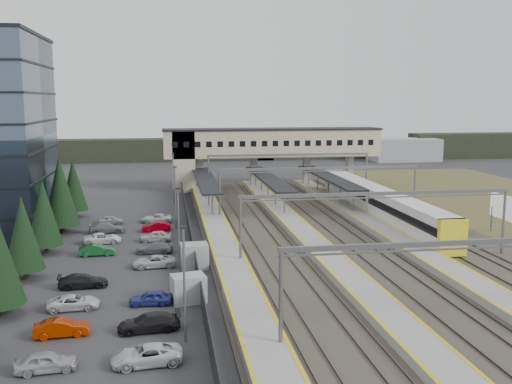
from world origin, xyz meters
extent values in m
plane|color=#2B2B2D|center=(0.00, 0.00, 0.00)|extent=(220.00, 220.00, 0.00)
cylinder|color=black|center=(-22.00, -9.00, 0.60)|extent=(0.44, 0.44, 1.20)
cone|color=black|center=(-22.00, -9.00, 4.40)|extent=(3.54, 3.54, 6.80)
cylinder|color=black|center=(-22.00, 0.00, 0.60)|extent=(0.44, 0.44, 1.20)
cone|color=black|center=(-22.00, 0.00, 4.50)|extent=(3.64, 3.64, 7.00)
cylinder|color=black|center=(-22.00, 10.00, 0.60)|extent=(0.44, 0.44, 1.20)
cone|color=black|center=(-22.00, 10.00, 5.25)|extent=(4.42, 4.42, 8.50)
cylinder|color=black|center=(-22.00, 20.00, 0.60)|extent=(0.44, 0.44, 1.20)
cone|color=black|center=(-22.00, 20.00, 4.60)|extent=(3.74, 3.74, 7.20)
imported|color=#A1A1A5|center=(-16.50, -28.00, 0.63)|extent=(3.81, 1.84, 1.25)
imported|color=#992100|center=(-16.50, -22.70, 0.62)|extent=(3.89, 1.68, 1.24)
imported|color=silver|center=(-16.50, -17.40, 0.56)|extent=(4.18, 2.19, 1.12)
imported|color=black|center=(-16.50, -12.10, 0.62)|extent=(4.36, 2.03, 1.23)
imported|color=#155223|center=(-16.50, -1.50, 0.62)|extent=(3.83, 1.47, 1.24)
imported|color=white|center=(-16.50, 3.80, 0.60)|extent=(4.49, 2.41, 1.20)
imported|color=slate|center=(-16.50, 9.10, 0.64)|extent=(4.52, 2.12, 1.28)
imported|color=#A2A3A6|center=(-16.50, 14.40, 0.56)|extent=(3.32, 1.35, 1.13)
imported|color=silver|center=(-10.50, -28.00, 0.62)|extent=(4.59, 2.43, 1.23)
imported|color=black|center=(-10.50, -22.70, 0.64)|extent=(4.59, 2.19, 1.29)
imported|color=navy|center=(-10.50, -17.40, 0.59)|extent=(3.53, 1.57, 1.18)
imported|color=silver|center=(-10.50, -6.80, 0.59)|extent=(4.34, 2.18, 1.18)
imported|color=slate|center=(-10.50, -1.50, 0.58)|extent=(4.08, 1.84, 1.16)
imported|color=#B5B4B9|center=(-10.50, 3.80, 0.63)|extent=(3.72, 1.55, 1.26)
imported|color=#8A000E|center=(-10.50, 9.10, 0.59)|extent=(3.69, 1.54, 1.19)
imported|color=silver|center=(-10.50, 14.40, 0.57)|extent=(4.29, 2.28, 1.15)
cylinder|color=slate|center=(-8.00, -25.00, 4.00)|extent=(0.16, 0.16, 8.00)
cube|color=black|center=(-8.00, -25.00, 8.00)|extent=(0.50, 0.25, 0.15)
cylinder|color=slate|center=(-8.00, -8.00, 4.00)|extent=(0.16, 0.16, 8.00)
cube|color=black|center=(-8.00, -8.00, 8.00)|extent=(0.50, 0.25, 0.15)
cylinder|color=slate|center=(-8.00, 10.00, 4.00)|extent=(0.16, 0.16, 8.00)
cube|color=black|center=(-8.00, 10.00, 8.00)|extent=(0.50, 0.25, 0.15)
cylinder|color=slate|center=(-8.00, 28.00, 4.00)|extent=(0.16, 0.16, 8.00)
cube|color=black|center=(-8.00, 28.00, 8.00)|extent=(0.50, 0.25, 0.15)
cube|color=#26282B|center=(-6.50, 5.00, 1.00)|extent=(0.08, 90.00, 2.00)
cube|color=gray|center=(-7.48, -17.13, 1.12)|extent=(3.02, 2.45, 2.25)
cube|color=gray|center=(-6.51, -7.62, 1.21)|extent=(2.71, 2.28, 2.41)
cube|color=#3A332D|center=(12.00, 5.00, 0.10)|extent=(34.00, 90.00, 0.20)
cube|color=#59544C|center=(-0.72, 5.00, 0.28)|extent=(0.08, 90.00, 0.14)
cube|color=#59544C|center=(0.72, 5.00, 0.28)|extent=(0.08, 90.00, 0.14)
cube|color=#59544C|center=(3.28, 5.00, 0.28)|extent=(0.08, 90.00, 0.14)
cube|color=#59544C|center=(4.72, 5.00, 0.28)|extent=(0.08, 90.00, 0.14)
cube|color=#59544C|center=(9.28, 5.00, 0.28)|extent=(0.08, 90.00, 0.14)
cube|color=#59544C|center=(10.72, 5.00, 0.28)|extent=(0.08, 90.00, 0.14)
cube|color=#59544C|center=(13.28, 5.00, 0.28)|extent=(0.08, 90.00, 0.14)
cube|color=#59544C|center=(14.72, 5.00, 0.28)|extent=(0.08, 90.00, 0.14)
cube|color=#59544C|center=(19.28, 5.00, 0.28)|extent=(0.08, 90.00, 0.14)
cube|color=#59544C|center=(20.72, 5.00, 0.28)|extent=(0.08, 90.00, 0.14)
cube|color=#59544C|center=(23.28, 5.00, 0.28)|extent=(0.08, 90.00, 0.14)
cube|color=#59544C|center=(24.72, 5.00, 0.28)|extent=(0.08, 90.00, 0.14)
cube|color=gray|center=(-3.00, 5.00, 0.45)|extent=(3.20, 82.00, 0.90)
cube|color=gold|center=(-4.45, 5.00, 0.91)|extent=(0.25, 82.00, 0.02)
cube|color=gold|center=(-1.55, 5.00, 0.91)|extent=(0.25, 82.00, 0.02)
cube|color=gray|center=(7.00, 5.00, 0.45)|extent=(3.20, 82.00, 0.90)
cube|color=gold|center=(5.55, 5.00, 0.91)|extent=(0.25, 82.00, 0.02)
cube|color=gold|center=(8.45, 5.00, 0.91)|extent=(0.25, 82.00, 0.02)
cube|color=gray|center=(17.00, 5.00, 0.45)|extent=(3.20, 82.00, 0.90)
cube|color=gold|center=(15.55, 5.00, 0.91)|extent=(0.25, 82.00, 0.02)
cube|color=gold|center=(18.45, 5.00, 0.91)|extent=(0.25, 82.00, 0.02)
cube|color=black|center=(-3.00, 27.00, 4.00)|extent=(3.00, 30.00, 0.25)
cube|color=slate|center=(-3.00, 27.00, 3.85)|extent=(3.10, 30.00, 0.12)
cylinder|color=slate|center=(-3.00, 14.00, 2.40)|extent=(0.20, 0.20, 3.10)
cylinder|color=slate|center=(-3.00, 20.50, 2.40)|extent=(0.20, 0.20, 3.10)
cylinder|color=slate|center=(-3.00, 27.00, 2.40)|extent=(0.20, 0.20, 3.10)
cylinder|color=slate|center=(-3.00, 33.50, 2.40)|extent=(0.20, 0.20, 3.10)
cylinder|color=slate|center=(-3.00, 40.00, 2.40)|extent=(0.20, 0.20, 3.10)
cube|color=black|center=(7.00, 27.00, 4.00)|extent=(3.00, 30.00, 0.25)
cube|color=slate|center=(7.00, 27.00, 3.85)|extent=(3.10, 30.00, 0.12)
cylinder|color=slate|center=(7.00, 14.00, 2.40)|extent=(0.20, 0.20, 3.10)
cylinder|color=slate|center=(7.00, 20.50, 2.40)|extent=(0.20, 0.20, 3.10)
cylinder|color=slate|center=(7.00, 27.00, 2.40)|extent=(0.20, 0.20, 3.10)
cylinder|color=slate|center=(7.00, 33.50, 2.40)|extent=(0.20, 0.20, 3.10)
cylinder|color=slate|center=(7.00, 40.00, 2.40)|extent=(0.20, 0.20, 3.10)
cube|color=black|center=(17.00, 27.00, 4.00)|extent=(3.00, 30.00, 0.25)
cube|color=slate|center=(17.00, 27.00, 3.85)|extent=(3.10, 30.00, 0.12)
cylinder|color=slate|center=(17.00, 14.00, 2.40)|extent=(0.20, 0.20, 3.10)
cylinder|color=slate|center=(17.00, 20.50, 2.40)|extent=(0.20, 0.20, 3.10)
cylinder|color=slate|center=(17.00, 27.00, 2.40)|extent=(0.20, 0.20, 3.10)
cylinder|color=slate|center=(17.00, 33.50, 2.40)|extent=(0.20, 0.20, 3.10)
cylinder|color=slate|center=(17.00, 40.00, 2.40)|extent=(0.20, 0.20, 3.10)
cube|color=#B8B08B|center=(10.50, 42.00, 8.50)|extent=(40.00, 6.00, 5.00)
cube|color=black|center=(10.50, 42.00, 11.05)|extent=(40.40, 6.40, 0.30)
cube|color=#B8B08B|center=(-6.00, 42.00, 5.50)|extent=(4.00, 6.00, 11.00)
cube|color=black|center=(-7.50, 38.98, 8.60)|extent=(1.00, 0.06, 1.00)
cube|color=black|center=(-5.50, 38.98, 8.60)|extent=(1.00, 0.06, 1.00)
cube|color=black|center=(-3.50, 38.98, 8.60)|extent=(1.00, 0.06, 1.00)
cube|color=black|center=(-1.50, 38.98, 8.60)|extent=(1.00, 0.06, 1.00)
cube|color=black|center=(0.50, 38.98, 8.60)|extent=(1.00, 0.06, 1.00)
cube|color=black|center=(2.50, 38.98, 8.60)|extent=(1.00, 0.06, 1.00)
cube|color=black|center=(4.50, 38.98, 8.60)|extent=(1.00, 0.06, 1.00)
cube|color=black|center=(6.50, 38.98, 8.60)|extent=(1.00, 0.06, 1.00)
cube|color=black|center=(8.50, 38.98, 8.60)|extent=(1.00, 0.06, 1.00)
cube|color=black|center=(10.50, 38.98, 8.60)|extent=(1.00, 0.06, 1.00)
cube|color=black|center=(12.50, 38.98, 8.60)|extent=(1.00, 0.06, 1.00)
cube|color=black|center=(14.50, 38.98, 8.60)|extent=(1.00, 0.06, 1.00)
cube|color=black|center=(16.50, 38.98, 8.60)|extent=(1.00, 0.06, 1.00)
cube|color=black|center=(18.50, 38.98, 8.60)|extent=(1.00, 0.06, 1.00)
cube|color=black|center=(20.50, 38.98, 8.60)|extent=(1.00, 0.06, 1.00)
cube|color=black|center=(22.50, 38.98, 8.60)|extent=(1.00, 0.06, 1.00)
cube|color=black|center=(24.50, 38.98, 8.60)|extent=(1.00, 0.06, 1.00)
cube|color=black|center=(26.50, 38.98, 8.60)|extent=(1.00, 0.06, 1.00)
cube|color=black|center=(28.50, 38.98, 8.60)|extent=(1.00, 0.06, 1.00)
cube|color=gray|center=(-4.50, 42.00, 3.00)|extent=(1.20, 1.60, 6.00)
cube|color=gray|center=(-3.00, 42.00, 3.00)|extent=(1.20, 1.60, 6.00)
cube|color=gray|center=(7.00, 42.00, 3.00)|extent=(1.20, 1.60, 6.00)
cube|color=gray|center=(17.00, 42.00, 3.00)|extent=(1.20, 1.60, 6.00)
cube|color=gray|center=(25.50, 42.00, 3.00)|extent=(1.20, 1.60, 6.00)
cylinder|color=slate|center=(-2.00, -28.00, 3.50)|extent=(0.28, 0.28, 7.00)
cube|color=slate|center=(12.00, -28.00, 7.00)|extent=(28.40, 0.25, 0.35)
cube|color=slate|center=(12.00, -28.00, 6.60)|extent=(28.40, 0.12, 0.12)
cylinder|color=slate|center=(-2.00, -8.00, 3.50)|extent=(0.28, 0.28, 7.00)
cylinder|color=slate|center=(26.00, -8.00, 3.50)|extent=(0.28, 0.28, 7.00)
cube|color=slate|center=(12.00, -8.00, 7.00)|extent=(28.40, 0.25, 0.35)
cube|color=slate|center=(12.00, -8.00, 6.60)|extent=(28.40, 0.12, 0.12)
cylinder|color=slate|center=(-2.00, 14.00, 3.50)|extent=(0.28, 0.28, 7.00)
cylinder|color=slate|center=(26.00, 14.00, 3.50)|extent=(0.28, 0.28, 7.00)
cube|color=slate|center=(12.00, 14.00, 7.00)|extent=(28.40, 0.25, 0.35)
cube|color=slate|center=(12.00, 14.00, 6.60)|extent=(28.40, 0.12, 0.12)
cylinder|color=slate|center=(-2.00, 34.00, 3.50)|extent=(0.28, 0.28, 7.00)
cylinder|color=slate|center=(26.00, 34.00, 3.50)|extent=(0.28, 0.28, 7.00)
cube|color=slate|center=(12.00, 34.00, 7.00)|extent=(28.40, 0.25, 0.35)
cube|color=slate|center=(12.00, 34.00, 6.60)|extent=(28.40, 0.12, 0.12)
cube|color=silver|center=(20.00, 1.93, 2.27)|extent=(3.03, 21.02, 3.89)
cube|color=black|center=(20.00, 1.93, 2.70)|extent=(3.09, 20.42, 0.97)
cube|color=slate|center=(20.00, 1.93, 0.59)|extent=(2.59, 19.62, 0.54)
cube|color=silver|center=(20.00, 23.56, 2.27)|extent=(3.03, 21.02, 3.89)
cube|color=black|center=(20.00, 23.56, 2.70)|extent=(3.09, 20.42, 0.97)
cube|color=slate|center=(20.00, 23.56, 0.59)|extent=(2.59, 19.62, 0.54)
cube|color=yellow|center=(20.00, -8.48, 2.27)|extent=(3.05, 0.90, 3.89)
cylinder|color=slate|center=(31.08, 2.39, 1.58)|extent=(0.20, 0.20, 3.17)
cube|color=white|center=(31.08, -0.08, 3.56)|extent=(0.24, 5.94, 2.97)
cube|color=black|center=(-10.00, 95.00, 3.00)|extent=(60.00, 8.00, 6.00)
cube|color=black|center=(40.00, 95.00, 2.50)|extent=(50.00, 8.00, 5.00)
cube|color=black|center=(80.00, 90.00, 3.50)|extent=(40.00, 8.00, 7.00)
cube|color=gray|center=(55.00, 85.00, 3.00)|extent=(18.00, 10.00, 6.00)
camera|label=1|loc=(-8.95, -62.04, 16.29)|focal=40.00mm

